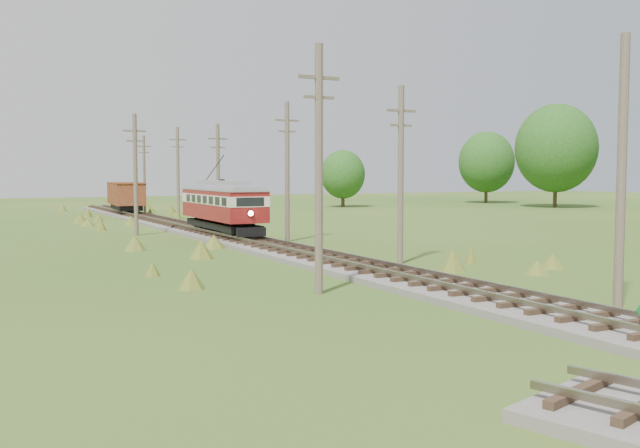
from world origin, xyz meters
TOP-DOWN VIEW (x-y plane):
  - railbed_main at (0.00, 34.00)m, footprint 3.60×96.00m
  - streetcar at (-0.00, 34.48)m, footprint 2.87×11.20m
  - gondola at (0.00, 64.75)m, footprint 3.56×9.10m
  - gravel_pile at (3.90, 49.94)m, footprint 3.39×3.60m
  - utility_pole_r_1 at (3.10, 5.00)m, footprint 0.30×0.30m
  - utility_pole_r_2 at (3.30, 18.00)m, footprint 1.60×0.30m
  - utility_pole_r_3 at (3.20, 31.00)m, footprint 1.60×0.30m
  - utility_pole_r_4 at (3.00, 44.00)m, footprint 1.60×0.30m
  - utility_pole_r_5 at (3.40, 57.00)m, footprint 1.60×0.30m
  - utility_pole_r_6 at (3.20, 70.00)m, footprint 1.60×0.30m
  - utility_pole_l_a at (-4.20, 12.00)m, footprint 1.60×0.30m
  - utility_pole_l_b at (-4.50, 40.00)m, footprint 1.60×0.30m
  - tree_right_4 at (54.00, 58.00)m, footprint 10.50×10.50m
  - tree_right_5 at (56.00, 74.00)m, footprint 8.40×8.40m
  - tree_mid_b at (30.00, 72.00)m, footprint 5.88×5.88m

SIDE VIEW (x-z plane):
  - railbed_main at x=0.00m, z-range -0.09..0.48m
  - gravel_pile at x=3.90m, z-range -0.04..1.19m
  - gondola at x=0.00m, z-range 0.68..3.64m
  - streetcar at x=0.00m, z-range -0.12..4.97m
  - utility_pole_r_4 at x=3.00m, z-range 0.12..8.52m
  - tree_mid_b at x=30.00m, z-range 0.54..8.12m
  - utility_pole_r_1 at x=3.10m, z-range 0.00..8.80m
  - utility_pole_r_2 at x=3.30m, z-range 0.12..8.72m
  - utility_pole_l_b at x=-4.50m, z-range 0.12..8.72m
  - utility_pole_r_6 at x=3.20m, z-range 0.12..8.82m
  - utility_pole_r_5 at x=3.40m, z-range 0.13..9.03m
  - utility_pole_r_3 at x=3.20m, z-range 0.13..9.13m
  - utility_pole_l_a at x=-4.20m, z-range 0.13..9.13m
  - tree_right_5 at x=56.00m, z-range 0.78..11.60m
  - tree_right_4 at x=54.00m, z-range 0.98..14.51m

